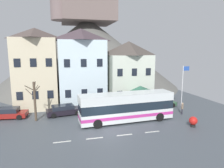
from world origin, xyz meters
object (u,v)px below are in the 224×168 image
at_px(pedestrian_01, 149,107).
at_px(flagpole, 183,85).
at_px(harbour_buoy, 193,121).
at_px(bare_tree_01, 35,100).
at_px(townhouse_02, 128,72).
at_px(parked_car_02, 10,113).
at_px(public_bench, 122,104).
at_px(townhouse_01, 81,67).
at_px(pedestrian_00, 182,108).
at_px(bus_shelter, 140,90).
at_px(townhouse_00, 37,68).
at_px(parked_car_00, 161,103).
at_px(transit_bus, 127,107).
at_px(hilltop_castle, 88,51).
at_px(parked_car_01, 64,110).

relative_size(pedestrian_01, flagpole, 0.25).
bearing_deg(harbour_buoy, bare_tree_01, 159.09).
height_order(townhouse_02, parked_car_02, townhouse_02).
relative_size(public_bench, flagpole, 0.27).
bearing_deg(townhouse_01, bare_tree_01, -133.59).
bearing_deg(pedestrian_00, bus_shelter, 143.54).
height_order(public_bench, harbour_buoy, harbour_buoy).
relative_size(townhouse_00, harbour_buoy, 9.93).
xyz_separation_m(townhouse_01, parked_car_00, (11.19, -4.91, -5.17)).
xyz_separation_m(townhouse_00, townhouse_02, (14.06, -0.81, -0.88)).
distance_m(pedestrian_01, public_bench, 4.56).
height_order(transit_bus, flagpole, flagpole).
height_order(parked_car_02, public_bench, parked_car_02).
relative_size(parked_car_00, flagpole, 0.68).
height_order(hilltop_castle, bare_tree_01, hilltop_castle).
bearing_deg(parked_car_02, townhouse_02, 20.75).
xyz_separation_m(pedestrian_01, harbour_buoy, (2.64, -5.42, -0.31)).
height_order(transit_bus, harbour_buoy, transit_bus).
distance_m(parked_car_00, harbour_buoy, 8.11).
distance_m(townhouse_00, parked_car_02, 7.78).
height_order(hilltop_castle, transit_bus, hilltop_castle).
distance_m(pedestrian_00, flagpole, 3.02).
distance_m(bus_shelter, flagpole, 5.70).
relative_size(transit_bus, harbour_buoy, 9.68).
distance_m(transit_bus, public_bench, 5.86).
distance_m(townhouse_02, public_bench, 5.94).
height_order(hilltop_castle, pedestrian_00, hilltop_castle).
height_order(townhouse_00, townhouse_02, townhouse_00).
bearing_deg(parked_car_00, transit_bus, -152.93).
relative_size(townhouse_02, pedestrian_00, 6.24).
xyz_separation_m(parked_car_01, flagpole, (15.48, -2.78, 3.03)).
xyz_separation_m(transit_bus, bus_shelter, (3.36, 4.01, 1.19)).
xyz_separation_m(bus_shelter, harbour_buoy, (3.11, -7.57, -2.24)).
xyz_separation_m(bus_shelter, parked_car_01, (-10.43, 0.25, -2.23)).
relative_size(pedestrian_01, public_bench, 0.94).
bearing_deg(townhouse_00, pedestrian_01, -28.67).
height_order(parked_car_02, pedestrian_00, pedestrian_00).
xyz_separation_m(townhouse_00, bare_tree_01, (0.30, -6.92, -3.24)).
bearing_deg(pedestrian_00, public_bench, 143.36).
xyz_separation_m(townhouse_02, flagpole, (5.04, -7.51, -1.19)).
distance_m(townhouse_01, public_bench, 8.49).
distance_m(townhouse_02, harbour_buoy, 13.60).
bearing_deg(flagpole, hilltop_castle, 110.04).
distance_m(townhouse_02, bus_shelter, 5.36).
relative_size(hilltop_castle, pedestrian_00, 26.78).
height_order(bus_shelter, harbour_buoy, bus_shelter).
bearing_deg(townhouse_01, townhouse_02, -3.41).
relative_size(townhouse_02, parked_car_01, 2.06).
height_order(townhouse_02, hilltop_castle, hilltop_castle).
bearing_deg(parked_car_01, pedestrian_01, -20.68).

